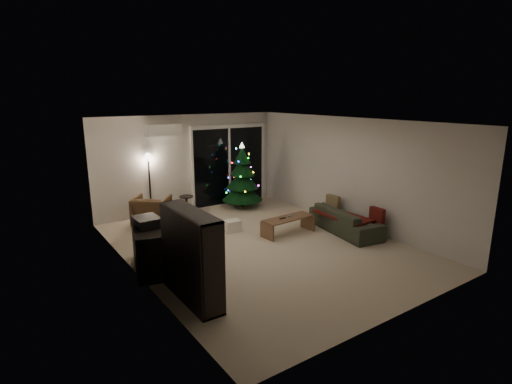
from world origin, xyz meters
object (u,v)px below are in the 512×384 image
Objects in this scene: sofa at (345,220)px; coffee_table at (288,226)px; media_cabinet at (149,248)px; christmas_tree at (242,175)px; bookshelf at (181,259)px; armchair at (152,211)px.

sofa is 1.30m from coffee_table.
christmas_tree reaches higher than media_cabinet.
coffee_table is at bearing 15.32° from media_cabinet.
bookshelf is 4.40m from sofa.
armchair is 0.43× the size of sofa.
armchair is at bearing 131.88° from coffee_table.
christmas_tree is at bearing 49.55° from media_cabinet.
coffee_table is (3.16, 1.43, -0.50)m from bookshelf.
christmas_tree reaches higher than coffee_table.
media_cabinet is at bearing 177.40° from coffee_table.
coffee_table is at bearing -98.31° from christmas_tree.
armchair is (0.90, 2.28, -0.03)m from media_cabinet.
bookshelf is 1.14× the size of coffee_table.
bookshelf is at bearing 110.07° from sofa.
sofa is at bearing 178.43° from armchair.
bookshelf is at bearing 114.41° from armchair.
armchair is 0.45× the size of christmas_tree.
media_cabinet is at bearing -144.88° from christmas_tree.
christmas_tree is (-0.79, 3.03, 0.62)m from sofa.
bookshelf is at bearing -75.57° from media_cabinet.
bookshelf is 0.78× the size of christmas_tree.
bookshelf is 3.50m from coffee_table.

